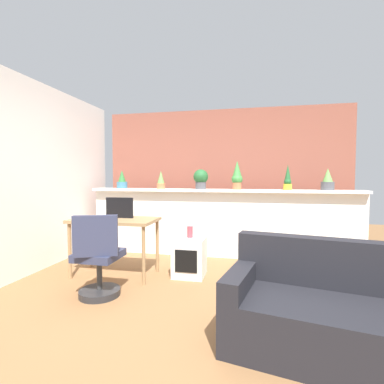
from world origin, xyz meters
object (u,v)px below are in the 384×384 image
object	(u,v)px
potted_plant_0	(122,181)
tv_monitor	(120,208)
potted_plant_2	(201,178)
potted_plant_1	(161,181)
side_cube_shelf	(189,257)
potted_plant_5	(328,181)
potted_plant_4	(288,179)
office_chair	(98,262)
desk	(115,225)
potted_plant_3	(237,176)
vase_on_shelf	(190,232)
couch	(336,316)

from	to	relation	value
potted_plant_0	tv_monitor	bearing A→B (deg)	-65.91
potted_plant_2	tv_monitor	world-z (taller)	potted_plant_2
potted_plant_1	side_cube_shelf	size ratio (longest dim) A/B	0.60
potted_plant_0	potted_plant_5	distance (m)	3.31
potted_plant_4	office_chair	world-z (taller)	potted_plant_4
potted_plant_5	office_chair	bearing A→B (deg)	-145.19
desk	tv_monitor	world-z (taller)	tv_monitor
potted_plant_4	desk	world-z (taller)	potted_plant_4
potted_plant_2	side_cube_shelf	xyz separation A→B (m)	(0.02, -0.94, -1.02)
office_chair	side_cube_shelf	distance (m)	1.19
potted_plant_3	side_cube_shelf	bearing A→B (deg)	-120.98
potted_plant_5	office_chair	size ratio (longest dim) A/B	0.36
potted_plant_4	desk	bearing A→B (deg)	-154.46
potted_plant_5	potted_plant_3	bearing A→B (deg)	-176.80
potted_plant_1	side_cube_shelf	bearing A→B (deg)	-53.35
desk	vase_on_shelf	world-z (taller)	desk
potted_plant_1	potted_plant_2	bearing A→B (deg)	1.07
tv_monitor	vase_on_shelf	xyz separation A→B (m)	(0.94, 0.12, -0.31)
potted_plant_4	office_chair	bearing A→B (deg)	-139.59
potted_plant_1	potted_plant_3	size ratio (longest dim) A/B	0.66
side_cube_shelf	office_chair	bearing A→B (deg)	-132.65
potted_plant_0	desk	world-z (taller)	potted_plant_0
potted_plant_1	potted_plant_4	world-z (taller)	potted_plant_4
couch	potted_plant_5	bearing A→B (deg)	78.63
potted_plant_2	vase_on_shelf	bearing A→B (deg)	-88.63
couch	potted_plant_1	bearing A→B (deg)	132.24
desk	office_chair	size ratio (longest dim) A/B	1.21
side_cube_shelf	vase_on_shelf	size ratio (longest dim) A/B	3.36
potted_plant_3	couch	world-z (taller)	potted_plant_3
couch	potted_plant_3	bearing A→B (deg)	110.28
tv_monitor	potted_plant_5	bearing A→B (deg)	20.94
potted_plant_1	office_chair	distance (m)	2.00
potted_plant_0	office_chair	size ratio (longest dim) A/B	0.34
potted_plant_3	desk	xyz separation A→B (m)	(-1.53, -1.09, -0.65)
potted_plant_5	desk	size ratio (longest dim) A/B	0.30
couch	vase_on_shelf	bearing A→B (deg)	134.70
potted_plant_3	potted_plant_4	bearing A→B (deg)	0.22
potted_plant_1	tv_monitor	distance (m)	1.10
potted_plant_2	couch	bearing A→B (deg)	-58.38
desk	potted_plant_5	bearing A→B (deg)	22.12
potted_plant_0	potted_plant_1	bearing A→B (deg)	-4.96
potted_plant_0	couch	size ratio (longest dim) A/B	0.19
potted_plant_4	couch	distance (m)	2.52
desk	office_chair	world-z (taller)	office_chair
potted_plant_1	tv_monitor	size ratio (longest dim) A/B	0.79
potted_plant_0	potted_plant_2	world-z (taller)	potted_plant_2
potted_plant_2	couch	size ratio (longest dim) A/B	0.19
office_chair	potted_plant_2	bearing A→B (deg)	66.75
tv_monitor	office_chair	world-z (taller)	tv_monitor
potted_plant_0	potted_plant_1	size ratio (longest dim) A/B	1.05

